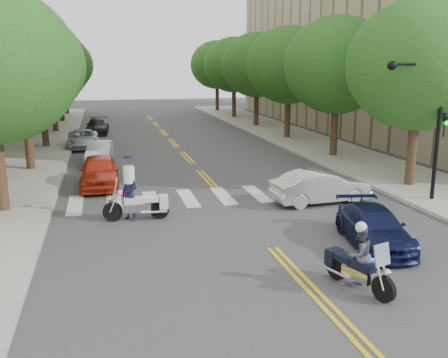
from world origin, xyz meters
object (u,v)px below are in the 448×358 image
object	(u,v)px
motorcycle_police	(357,259)
officer_standing	(130,194)
sedan_blue	(374,227)
convertible	(320,187)
motorcycle_parked	(142,205)

from	to	relation	value
motorcycle_police	officer_standing	bearing A→B (deg)	-72.43
officer_standing	sedan_blue	distance (m)	8.60
officer_standing	sedan_blue	world-z (taller)	officer_standing
motorcycle_police	convertible	size ratio (longest dim) A/B	0.52
motorcycle_parked	convertible	distance (m)	7.35
convertible	sedan_blue	size ratio (longest dim) A/B	1.02
motorcycle_parked	sedan_blue	world-z (taller)	motorcycle_parked
motorcycle_police	motorcycle_parked	size ratio (longest dim) A/B	0.89
motorcycle_parked	officer_standing	bearing A→B (deg)	81.66
officer_standing	sedan_blue	bearing A→B (deg)	15.25
motorcycle_police	sedan_blue	world-z (taller)	motorcycle_police
officer_standing	convertible	distance (m)	7.77
officer_standing	motorcycle_police	bearing A→B (deg)	-7.07
motorcycle_parked	officer_standing	world-z (taller)	officer_standing
motorcycle_parked	convertible	bearing A→B (deg)	-83.99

